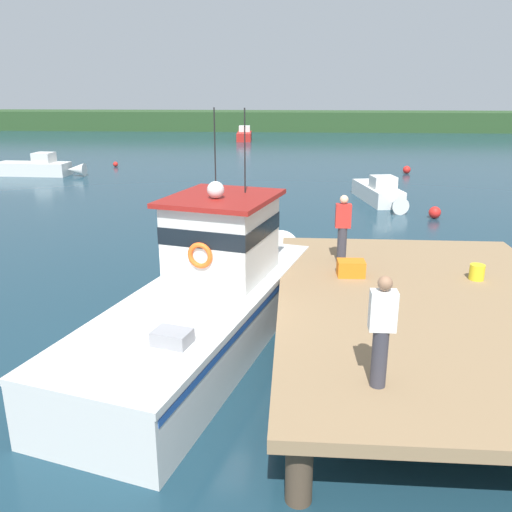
# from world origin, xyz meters

# --- Properties ---
(ground_plane) EXTENTS (200.00, 200.00, 0.00)m
(ground_plane) POSITION_xyz_m (0.00, 0.00, 0.00)
(ground_plane) COLOR #193847
(dock) EXTENTS (6.00, 9.00, 1.20)m
(dock) POSITION_xyz_m (4.80, 0.00, 1.07)
(dock) COLOR #4C3D2D
(dock) RESTS_ON ground
(main_fishing_boat) EXTENTS (4.59, 9.93, 4.80)m
(main_fishing_boat) POSITION_xyz_m (0.35, 0.64, 1.01)
(main_fishing_boat) COLOR silver
(main_fishing_boat) RESTS_ON ground
(crate_stack_near_edge) EXTENTS (0.61, 0.46, 0.35)m
(crate_stack_near_edge) POSITION_xyz_m (3.36, 1.42, 1.38)
(crate_stack_near_edge) COLOR orange
(crate_stack_near_edge) RESTS_ON dock
(bait_bucket) EXTENTS (0.32, 0.32, 0.34)m
(bait_bucket) POSITION_xyz_m (6.08, 1.37, 1.37)
(bait_bucket) COLOR yellow
(bait_bucket) RESTS_ON dock
(deckhand_by_the_boat) EXTENTS (0.36, 0.22, 1.63)m
(deckhand_by_the_boat) POSITION_xyz_m (3.28, -3.17, 2.06)
(deckhand_by_the_boat) COLOR #383842
(deckhand_by_the_boat) RESTS_ON dock
(deckhand_further_back) EXTENTS (0.36, 0.22, 1.63)m
(deckhand_further_back) POSITION_xyz_m (3.23, 2.40, 2.06)
(deckhand_further_back) COLOR #383842
(deckhand_further_back) RESTS_ON dock
(moored_boat_near_channel) EXTENTS (2.04, 5.24, 1.31)m
(moored_boat_near_channel) POSITION_xyz_m (6.16, 15.46, 0.45)
(moored_boat_near_channel) COLOR white
(moored_boat_near_channel) RESTS_ON ground
(moored_boat_mid_harbor) EXTENTS (1.69, 5.74, 1.45)m
(moored_boat_mid_harbor) POSITION_xyz_m (-3.25, 47.41, 0.50)
(moored_boat_mid_harbor) COLOR red
(moored_boat_mid_harbor) RESTS_ON ground
(moored_boat_far_left) EXTENTS (5.62, 1.61, 1.42)m
(moored_boat_far_left) POSITION_xyz_m (-13.82, 22.31, 0.49)
(moored_boat_far_left) COLOR silver
(moored_boat_far_left) RESTS_ON ground
(mooring_buoy_inshore) EXTENTS (0.50, 0.50, 0.50)m
(mooring_buoy_inshore) POSITION_xyz_m (7.97, 12.30, 0.25)
(mooring_buoy_inshore) COLOR red
(mooring_buoy_inshore) RESTS_ON ground
(mooring_buoy_channel_marker) EXTENTS (0.49, 0.49, 0.49)m
(mooring_buoy_channel_marker) POSITION_xyz_m (9.27, 24.75, 0.24)
(mooring_buoy_channel_marker) COLOR red
(mooring_buoy_channel_marker) RESTS_ON ground
(mooring_buoy_outer) EXTENTS (0.34, 0.34, 0.34)m
(mooring_buoy_outer) POSITION_xyz_m (-10.36, 26.50, 0.17)
(mooring_buoy_outer) COLOR red
(mooring_buoy_outer) RESTS_ON ground
(far_shoreline) EXTENTS (120.00, 8.00, 2.40)m
(far_shoreline) POSITION_xyz_m (0.00, 62.00, 1.20)
(far_shoreline) COLOR #284723
(far_shoreline) RESTS_ON ground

